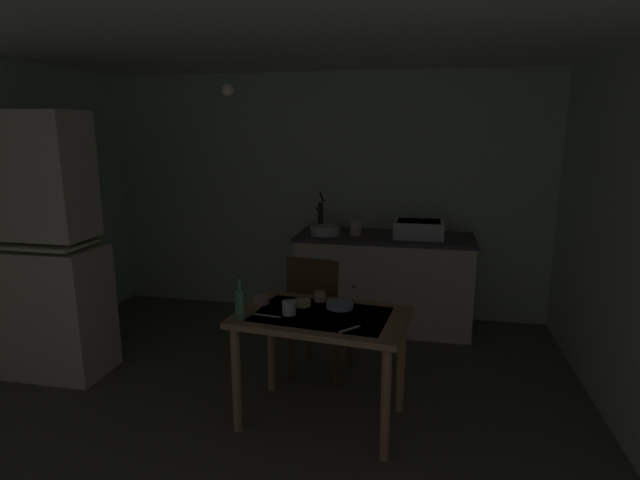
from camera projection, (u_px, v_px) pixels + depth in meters
ground_plane at (274, 395)px, 3.54m from camera, size 5.34×5.34×0.00m
wall_back at (324, 195)px, 5.03m from camera, size 4.44×0.10×2.36m
ceiling_slab at (266, 30)px, 3.02m from camera, size 4.44×3.64×0.10m
hutch_cabinet at (45, 256)px, 3.71m from camera, size 0.81×0.46×1.96m
counter_cabinet at (383, 281)px, 4.71m from camera, size 1.61×0.64×0.87m
sink_basin at (419, 229)px, 4.54m from camera, size 0.44×0.34×0.15m
hand_pump at (320, 215)px, 4.74m from camera, size 0.05×0.27×0.39m
mixing_bowl_counter at (325, 230)px, 4.67m from camera, size 0.28×0.28×0.08m
stoneware_crock at (356, 227)px, 4.63m from camera, size 0.11×0.11×0.15m
dining_table at (321, 331)px, 3.11m from camera, size 1.10×0.76×0.72m
chair_far_side at (318, 316)px, 3.69m from camera, size 0.46×0.46×0.95m
serving_bowl_wide at (340, 305)px, 3.20m from camera, size 0.17×0.17×0.03m
soup_bowl_small at (302, 303)px, 3.24m from camera, size 0.12×0.12×0.03m
sauce_dish at (261, 300)px, 3.28m from camera, size 0.10×0.10×0.05m
teacup_mint at (320, 296)px, 3.32m from camera, size 0.08×0.08×0.07m
mug_dark at (289, 308)px, 3.08m from camera, size 0.08×0.08×0.08m
glass_bottle at (240, 302)px, 3.00m from camera, size 0.07×0.07×0.25m
table_knife at (267, 315)px, 3.06m from camera, size 0.19×0.04×0.00m
teaspoon_near_bowl at (349, 329)px, 2.85m from camera, size 0.11×0.13×0.00m
pendant_bulb at (228, 90)px, 3.12m from camera, size 0.08×0.08×0.08m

